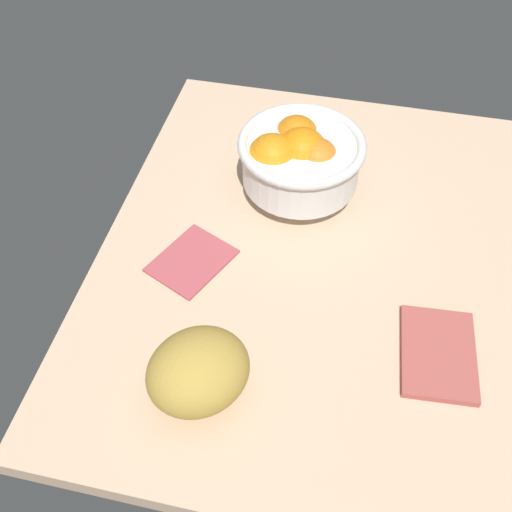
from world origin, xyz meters
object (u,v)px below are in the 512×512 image
(napkin_folded, at_px, (438,353))
(napkin_spare, at_px, (192,260))
(fruit_bowl, at_px, (299,158))
(bread_loaf, at_px, (198,371))

(napkin_folded, relative_size, napkin_spare, 1.19)
(fruit_bowl, distance_m, napkin_spare, 0.24)
(fruit_bowl, relative_size, napkin_spare, 1.71)
(fruit_bowl, distance_m, bread_loaf, 0.40)
(fruit_bowl, bearing_deg, napkin_folded, 41.29)
(fruit_bowl, height_order, napkin_spare, fruit_bowl)
(fruit_bowl, relative_size, napkin_folded, 1.44)
(napkin_folded, bearing_deg, fruit_bowl, -138.71)
(bread_loaf, distance_m, napkin_spare, 0.22)
(fruit_bowl, xyz_separation_m, napkin_spare, (0.19, -0.13, -0.07))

